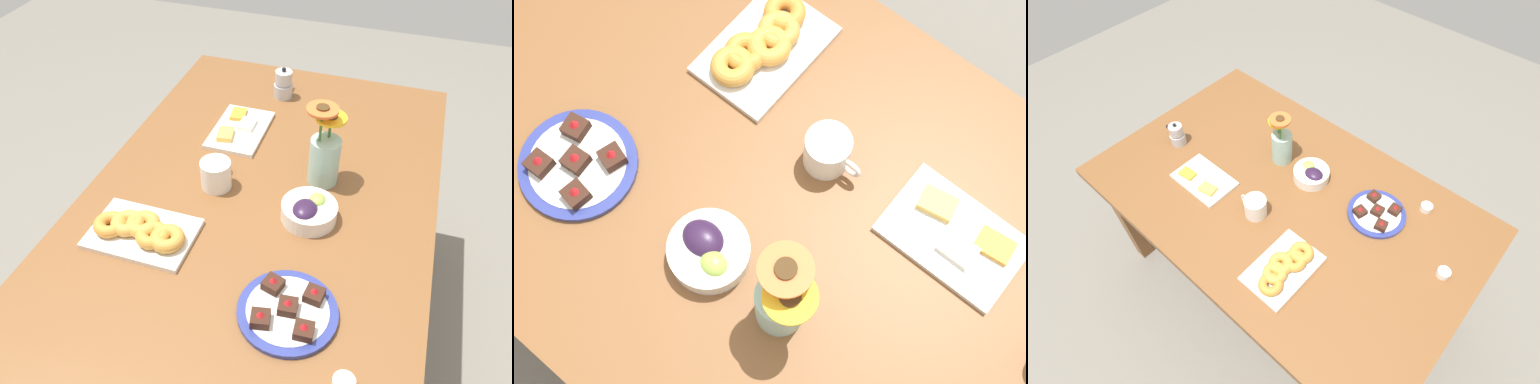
{
  "view_description": "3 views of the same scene",
  "coord_description": "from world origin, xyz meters",
  "views": [
    {
      "loc": [
        -1.0,
        -0.32,
        1.72
      ],
      "look_at": [
        0.0,
        0.0,
        0.78
      ],
      "focal_mm": 35.0,
      "sensor_mm": 36.0,
      "label": 1
    },
    {
      "loc": [
        0.29,
        -0.36,
        2.05
      ],
      "look_at": [
        0.0,
        0.0,
        0.78
      ],
      "focal_mm": 50.0,
      "sensor_mm": 36.0,
      "label": 2
    },
    {
      "loc": [
        -0.67,
        0.75,
        2.08
      ],
      "look_at": [
        0.0,
        0.0,
        0.78
      ],
      "focal_mm": 28.0,
      "sensor_mm": 36.0,
      "label": 3
    }
  ],
  "objects": [
    {
      "name": "flower_vase",
      "position": [
        0.16,
        -0.16,
        0.83
      ],
      "size": [
        0.12,
        0.11,
        0.26
      ],
      "color": "#99C1B7",
      "rests_on": "dining_table"
    },
    {
      "name": "dining_table",
      "position": [
        0.0,
        0.0,
        0.65
      ],
      "size": [
        1.6,
        1.0,
        0.74
      ],
      "color": "brown",
      "rests_on": "ground_plane"
    },
    {
      "name": "cheese_platter",
      "position": [
        0.32,
        0.16,
        0.75
      ],
      "size": [
        0.26,
        0.17,
        0.03
      ],
      "color": "white",
      "rests_on": "dining_table"
    },
    {
      "name": "ground_plane",
      "position": [
        0.0,
        0.0,
        0.0
      ],
      "size": [
        6.0,
        6.0,
        0.0
      ],
      "primitive_type": "plane",
      "color": "slate"
    },
    {
      "name": "dessert_plate",
      "position": [
        -0.34,
        -0.19,
        0.75
      ],
      "size": [
        0.24,
        0.24,
        0.05
      ],
      "color": "navy",
      "rests_on": "dining_table"
    },
    {
      "name": "grape_bowl",
      "position": [
        -0.02,
        -0.16,
        0.77
      ],
      "size": [
        0.15,
        0.15,
        0.07
      ],
      "color": "white",
      "rests_on": "dining_table"
    },
    {
      "name": "moka_pot",
      "position": [
        0.58,
        0.08,
        0.79
      ],
      "size": [
        0.11,
        0.07,
        0.12
      ],
      "color": "#B7B7BC",
      "rests_on": "dining_table"
    },
    {
      "name": "coffee_mug",
      "position": [
        0.03,
        0.13,
        0.79
      ],
      "size": [
        0.13,
        0.09,
        0.09
      ],
      "color": "white",
      "rests_on": "dining_table"
    },
    {
      "name": "jam_cup_berry",
      "position": [
        -0.67,
        -0.12,
        0.76
      ],
      "size": [
        0.05,
        0.05,
        0.03
      ],
      "color": "white",
      "rests_on": "dining_table"
    },
    {
      "name": "croissant_platter",
      "position": [
        -0.22,
        0.25,
        0.76
      ],
      "size": [
        0.19,
        0.29,
        0.05
      ],
      "color": "white",
      "rests_on": "dining_table"
    },
    {
      "name": "jam_cup_honey",
      "position": [
        -0.47,
        -0.34,
        0.76
      ],
      "size": [
        0.05,
        0.05,
        0.03
      ],
      "color": "white",
      "rests_on": "dining_table"
    }
  ]
}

